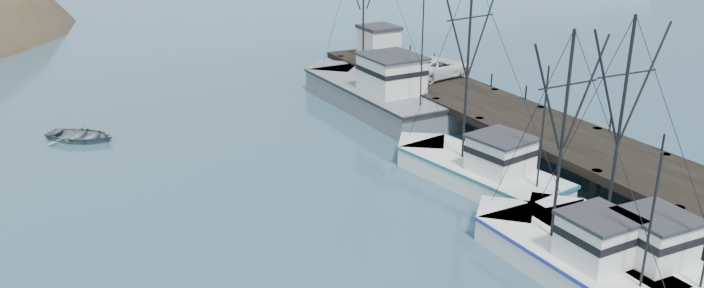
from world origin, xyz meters
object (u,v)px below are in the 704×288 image
object	(u,v)px
trawler_far	(476,169)
pickup_truck	(438,67)
pier	(511,117)
work_vessel	(374,92)
trawler_near	(621,252)
trawler_mid	(567,253)
pier_shed	(379,41)
motorboat	(82,140)

from	to	relation	value
trawler_far	pickup_truck	xyz separation A→B (m)	(7.15, 14.48, 1.99)
pier	work_vessel	xyz separation A→B (m)	(-4.34, 10.81, -0.46)
pier	trawler_near	bearing A→B (deg)	-112.89
pier	trawler_near	world-z (taller)	trawler_near
pier	trawler_far	distance (m)	7.90
trawler_mid	pier_shed	size ratio (longest dim) A/B	3.40
trawler_mid	pier_shed	bearing A→B (deg)	74.75
pickup_truck	trawler_mid	bearing A→B (deg)	148.90
trawler_mid	trawler_far	xyz separation A→B (m)	(2.40, 9.66, 0.00)
trawler_far	work_vessel	world-z (taller)	work_vessel
pier_shed	motorboat	bearing A→B (deg)	-169.64
work_vessel	pier_shed	bearing A→B (deg)	58.28
pier	trawler_mid	xyz separation A→B (m)	(-8.70, -14.34, -0.87)
trawler_near	trawler_far	distance (m)	10.66
work_vessel	pier	bearing A→B (deg)	-68.14
trawler_near	work_vessel	size ratio (longest dim) A/B	0.65
trawler_near	pier_shed	distance (m)	34.07
trawler_far	pickup_truck	size ratio (longest dim) A/B	2.11
trawler_near	motorboat	xyz separation A→B (m)	(-18.99, 28.66, -0.82)
trawler_far	pier	bearing A→B (deg)	36.58
work_vessel	pickup_truck	bearing A→B (deg)	-10.97
pier	pickup_truck	world-z (taller)	pickup_truck
pier_shed	pickup_truck	bearing A→B (deg)	-84.89
pickup_truck	work_vessel	bearing A→B (deg)	69.50
trawler_mid	pickup_truck	distance (m)	26.04
pier	pier_shed	bearing A→B (deg)	89.65
trawler_far	pier_shed	bearing A→B (deg)	74.21
work_vessel	motorboat	world-z (taller)	work_vessel
trawler_near	trawler_mid	xyz separation A→B (m)	(-2.23, 0.99, -0.00)
work_vessel	pickup_truck	world-z (taller)	work_vessel
work_vessel	pickup_truck	xyz separation A→B (m)	(5.18, -1.00, 1.58)
pier	pier_shed	xyz separation A→B (m)	(0.11, 18.00, 1.73)
work_vessel	motorboat	distance (m)	21.31
trawler_near	pier_shed	world-z (taller)	trawler_near
work_vessel	pier_shed	xyz separation A→B (m)	(4.45, 7.19, 2.19)
pier	pier_shed	distance (m)	18.08
trawler_far	pickup_truck	world-z (taller)	trawler_far
trawler_near	trawler_far	xyz separation A→B (m)	(0.17, 10.65, 0.00)
trawler_far	work_vessel	bearing A→B (deg)	82.76
trawler_near	motorboat	distance (m)	34.39
trawler_near	pier	bearing A→B (deg)	67.11
trawler_far	trawler_mid	bearing A→B (deg)	-103.96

